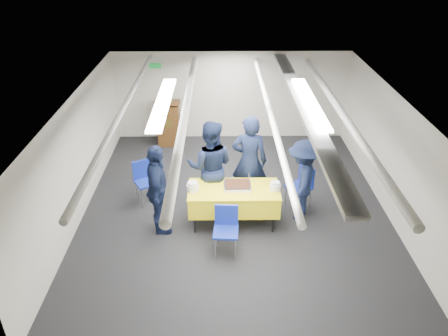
{
  "coord_description": "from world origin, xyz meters",
  "views": [
    {
      "loc": [
        -0.3,
        -7.31,
        4.98
      ],
      "look_at": [
        -0.22,
        -0.2,
        1.05
      ],
      "focal_mm": 35.0,
      "sensor_mm": 36.0,
      "label": 1
    }
  ],
  "objects_px": {
    "sailor_b": "(210,167)",
    "sailor_d": "(302,180)",
    "chair_near": "(226,225)",
    "chair_left": "(144,177)",
    "sailor_c": "(158,190)",
    "sheet_cake": "(237,185)",
    "chair_right": "(302,182)",
    "serving_table": "(234,198)",
    "sailor_a": "(249,161)",
    "podium": "(169,122)"
  },
  "relations": [
    {
      "from": "sheet_cake",
      "to": "sailor_a",
      "type": "relative_size",
      "value": 0.26
    },
    {
      "from": "sheet_cake",
      "to": "sailor_a",
      "type": "height_order",
      "value": "sailor_a"
    },
    {
      "from": "chair_near",
      "to": "sailor_d",
      "type": "xyz_separation_m",
      "value": [
        1.44,
        1.02,
        0.27
      ]
    },
    {
      "from": "podium",
      "to": "chair_right",
      "type": "height_order",
      "value": "podium"
    },
    {
      "from": "sheet_cake",
      "to": "chair_left",
      "type": "distance_m",
      "value": 2.05
    },
    {
      "from": "serving_table",
      "to": "chair_near",
      "type": "xyz_separation_m",
      "value": [
        -0.15,
        -0.79,
        -0.03
      ]
    },
    {
      "from": "sailor_b",
      "to": "sailor_a",
      "type": "bearing_deg",
      "value": -160.56
    },
    {
      "from": "chair_right",
      "to": "sailor_c",
      "type": "height_order",
      "value": "sailor_c"
    },
    {
      "from": "chair_near",
      "to": "chair_left",
      "type": "bearing_deg",
      "value": 134.69
    },
    {
      "from": "podium",
      "to": "chair_left",
      "type": "xyz_separation_m",
      "value": [
        -0.23,
        -2.67,
        -0.08
      ]
    },
    {
      "from": "chair_near",
      "to": "sailor_c",
      "type": "bearing_deg",
      "value": 154.08
    },
    {
      "from": "sailor_c",
      "to": "sailor_d",
      "type": "xyz_separation_m",
      "value": [
        2.65,
        0.43,
        -0.06
      ]
    },
    {
      "from": "chair_near",
      "to": "sailor_b",
      "type": "xyz_separation_m",
      "value": [
        -0.28,
        1.32,
        0.41
      ]
    },
    {
      "from": "chair_near",
      "to": "chair_left",
      "type": "distance_m",
      "value": 2.32
    },
    {
      "from": "serving_table",
      "to": "chair_near",
      "type": "relative_size",
      "value": 1.93
    },
    {
      "from": "sailor_b",
      "to": "sailor_d",
      "type": "xyz_separation_m",
      "value": [
        1.73,
        -0.3,
        -0.13
      ]
    },
    {
      "from": "serving_table",
      "to": "chair_left",
      "type": "bearing_deg",
      "value": 154.17
    },
    {
      "from": "chair_left",
      "to": "sailor_c",
      "type": "height_order",
      "value": "sailor_c"
    },
    {
      "from": "chair_near",
      "to": "chair_left",
      "type": "height_order",
      "value": "same"
    },
    {
      "from": "serving_table",
      "to": "sailor_c",
      "type": "bearing_deg",
      "value": -171.7
    },
    {
      "from": "sheet_cake",
      "to": "sailor_a",
      "type": "distance_m",
      "value": 0.74
    },
    {
      "from": "sailor_b",
      "to": "chair_near",
      "type": "bearing_deg",
      "value": 107.4
    },
    {
      "from": "chair_near",
      "to": "sailor_c",
      "type": "distance_m",
      "value": 1.39
    },
    {
      "from": "sailor_a",
      "to": "sailor_b",
      "type": "height_order",
      "value": "sailor_a"
    },
    {
      "from": "sheet_cake",
      "to": "podium",
      "type": "relative_size",
      "value": 0.4
    },
    {
      "from": "podium",
      "to": "sailor_c",
      "type": "height_order",
      "value": "sailor_c"
    },
    {
      "from": "serving_table",
      "to": "chair_near",
      "type": "bearing_deg",
      "value": -101.11
    },
    {
      "from": "podium",
      "to": "chair_left",
      "type": "height_order",
      "value": "podium"
    },
    {
      "from": "chair_near",
      "to": "sailor_a",
      "type": "relative_size",
      "value": 0.45
    },
    {
      "from": "chair_right",
      "to": "sailor_c",
      "type": "xyz_separation_m",
      "value": [
        -2.75,
        -0.81,
        0.34
      ]
    },
    {
      "from": "chair_right",
      "to": "sailor_b",
      "type": "distance_m",
      "value": 1.87
    },
    {
      "from": "sheet_cake",
      "to": "sailor_b",
      "type": "distance_m",
      "value": 0.71
    },
    {
      "from": "chair_left",
      "to": "sailor_a",
      "type": "height_order",
      "value": "sailor_a"
    },
    {
      "from": "chair_right",
      "to": "sailor_b",
      "type": "bearing_deg",
      "value": -177.49
    },
    {
      "from": "podium",
      "to": "sailor_c",
      "type": "xyz_separation_m",
      "value": [
        0.19,
        -3.73,
        0.26
      ]
    },
    {
      "from": "sailor_b",
      "to": "sailor_c",
      "type": "relative_size",
      "value": 1.08
    },
    {
      "from": "sailor_a",
      "to": "sheet_cake",
      "type": "bearing_deg",
      "value": 76.74
    },
    {
      "from": "sailor_a",
      "to": "sailor_b",
      "type": "bearing_deg",
      "value": 21.82
    },
    {
      "from": "chair_right",
      "to": "sailor_c",
      "type": "bearing_deg",
      "value": -163.5
    },
    {
      "from": "chair_left",
      "to": "serving_table",
      "type": "bearing_deg",
      "value": -25.83
    },
    {
      "from": "sailor_a",
      "to": "sailor_d",
      "type": "xyz_separation_m",
      "value": [
        0.96,
        -0.49,
        -0.15
      ]
    },
    {
      "from": "sailor_b",
      "to": "sailor_d",
      "type": "distance_m",
      "value": 1.76
    },
    {
      "from": "serving_table",
      "to": "chair_near",
      "type": "height_order",
      "value": "chair_near"
    },
    {
      "from": "chair_near",
      "to": "sailor_a",
      "type": "xyz_separation_m",
      "value": [
        0.48,
        1.51,
        0.43
      ]
    },
    {
      "from": "sailor_b",
      "to": "sailor_d",
      "type": "relative_size",
      "value": 1.17
    },
    {
      "from": "chair_right",
      "to": "sailor_d",
      "type": "height_order",
      "value": "sailor_d"
    },
    {
      "from": "sheet_cake",
      "to": "podium",
      "type": "height_order",
      "value": "podium"
    },
    {
      "from": "serving_table",
      "to": "sailor_d",
      "type": "relative_size",
      "value": 1.04
    },
    {
      "from": "podium",
      "to": "chair_left",
      "type": "bearing_deg",
      "value": -94.99
    },
    {
      "from": "chair_near",
      "to": "sailor_d",
      "type": "height_order",
      "value": "sailor_d"
    }
  ]
}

